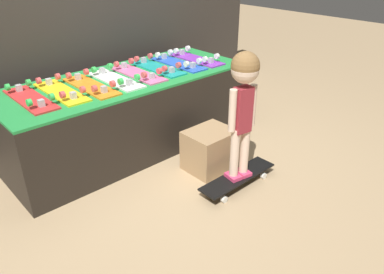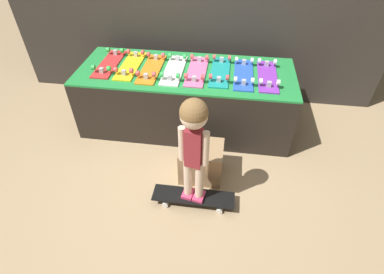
# 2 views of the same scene
# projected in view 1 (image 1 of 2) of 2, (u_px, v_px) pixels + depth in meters

# --- Properties ---
(ground_plane) EXTENTS (16.00, 16.00, 0.00)m
(ground_plane) POSITION_uv_depth(u_px,v_px,m) (164.00, 165.00, 3.26)
(ground_plane) COLOR tan
(back_wall) EXTENTS (4.43, 0.10, 2.38)m
(back_wall) POSITION_uv_depth(u_px,v_px,m) (81.00, 7.00, 3.48)
(back_wall) COLOR #332D28
(back_wall) RESTS_ON ground_plane
(display_rack) EXTENTS (2.25, 0.87, 0.68)m
(display_rack) POSITION_uv_depth(u_px,v_px,m) (129.00, 113.00, 3.43)
(display_rack) COLOR black
(display_rack) RESTS_ON ground_plane
(skateboard_red_on_rack) EXTENTS (0.19, 0.64, 0.09)m
(skateboard_red_on_rack) POSITION_uv_depth(u_px,v_px,m) (30.00, 98.00, 2.79)
(skateboard_red_on_rack) COLOR red
(skateboard_red_on_rack) RESTS_ON display_rack
(skateboard_yellow_on_rack) EXTENTS (0.19, 0.64, 0.09)m
(skateboard_yellow_on_rack) POSITION_uv_depth(u_px,v_px,m) (61.00, 91.00, 2.92)
(skateboard_yellow_on_rack) COLOR yellow
(skateboard_yellow_on_rack) RESTS_ON display_rack
(skateboard_orange_on_rack) EXTENTS (0.19, 0.64, 0.09)m
(skateboard_orange_on_rack) POSITION_uv_depth(u_px,v_px,m) (91.00, 85.00, 3.04)
(skateboard_orange_on_rack) COLOR orange
(skateboard_orange_on_rack) RESTS_ON display_rack
(skateboard_white_on_rack) EXTENTS (0.19, 0.64, 0.09)m
(skateboard_white_on_rack) POSITION_uv_depth(u_px,v_px,m) (115.00, 79.00, 3.18)
(skateboard_white_on_rack) COLOR white
(skateboard_white_on_rack) RESTS_ON display_rack
(skateboard_pink_on_rack) EXTENTS (0.19, 0.64, 0.09)m
(skateboard_pink_on_rack) POSITION_uv_depth(u_px,v_px,m) (138.00, 73.00, 3.33)
(skateboard_pink_on_rack) COLOR pink
(skateboard_pink_on_rack) RESTS_ON display_rack
(skateboard_teal_on_rack) EXTENTS (0.19, 0.64, 0.09)m
(skateboard_teal_on_rack) POSITION_uv_depth(u_px,v_px,m) (157.00, 67.00, 3.49)
(skateboard_teal_on_rack) COLOR teal
(skateboard_teal_on_rack) RESTS_ON display_rack
(skateboard_blue_on_rack) EXTENTS (0.19, 0.64, 0.09)m
(skateboard_blue_on_rack) POSITION_uv_depth(u_px,v_px,m) (178.00, 63.00, 3.61)
(skateboard_blue_on_rack) COLOR blue
(skateboard_blue_on_rack) RESTS_ON display_rack
(skateboard_purple_on_rack) EXTENTS (0.19, 0.64, 0.09)m
(skateboard_purple_on_rack) POSITION_uv_depth(u_px,v_px,m) (196.00, 58.00, 3.76)
(skateboard_purple_on_rack) COLOR purple
(skateboard_purple_on_rack) RESTS_ON display_rack
(skateboard_on_floor) EXTENTS (0.71, 0.18, 0.09)m
(skateboard_on_floor) POSITION_uv_depth(u_px,v_px,m) (238.00, 178.00, 2.95)
(skateboard_on_floor) COLOR black
(skateboard_on_floor) RESTS_ON ground_plane
(child) EXTENTS (0.24, 0.20, 0.99)m
(child) POSITION_uv_depth(u_px,v_px,m) (244.00, 93.00, 2.63)
(child) COLOR #E03D6B
(child) RESTS_ON skateboard_on_floor
(storage_box) EXTENTS (0.39, 0.33, 0.35)m
(storage_box) POSITION_uv_depth(u_px,v_px,m) (210.00, 150.00, 3.15)
(storage_box) COLOR #A37F56
(storage_box) RESTS_ON ground_plane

